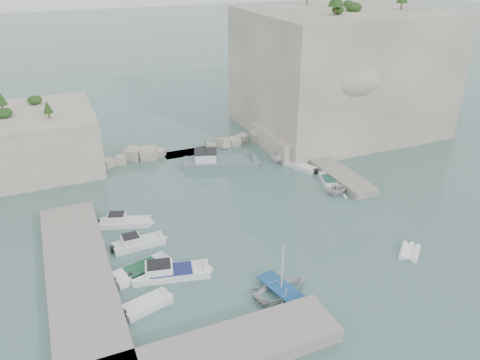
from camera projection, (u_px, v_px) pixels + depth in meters
name	position (u px, v px, depth m)	size (l,w,h in m)	color
ground	(265.00, 234.00, 44.62)	(400.00, 400.00, 0.00)	slate
cliff_east	(340.00, 71.00, 67.92)	(26.00, 22.00, 17.00)	beige
cliff_terrace	(293.00, 139.00, 63.49)	(8.00, 10.00, 2.50)	beige
outcrop_west	(27.00, 141.00, 56.67)	(16.00, 14.00, 7.00)	beige
quay_west	(80.00, 279.00, 37.58)	(5.00, 24.00, 1.10)	#9E9689
quay_south	(210.00, 355.00, 30.55)	(18.00, 4.00, 1.10)	#9E9689
ledge_east	(328.00, 167.00, 57.44)	(3.00, 16.00, 0.80)	#9E9689
breakwater	(186.00, 148.00, 62.11)	(28.00, 3.00, 1.40)	beige
motorboat_a	(125.00, 225.00, 46.04)	(5.46, 1.62, 1.40)	silver
motorboat_b	(139.00, 246.00, 42.79)	(5.11, 1.67, 1.40)	silver
motorboat_c	(142.00, 272.00, 39.29)	(5.46, 1.99, 0.70)	white
motorboat_d	(171.00, 275.00, 38.90)	(6.95, 2.07, 1.40)	white
motorboat_e	(147.00, 307.00, 35.47)	(4.02, 1.64, 0.70)	white
rowboat	(281.00, 293.00, 36.95)	(3.43, 4.80, 0.99)	silver
inflatable_dinghy	(409.00, 254.00, 41.70)	(2.91, 1.41, 0.44)	white
tender_east_a	(337.00, 194.00, 51.92)	(2.75, 3.18, 1.68)	silver
tender_east_b	(329.00, 183.00, 54.32)	(4.39, 1.50, 0.70)	white
tender_east_c	(300.00, 168.00, 57.94)	(4.71, 1.52, 0.70)	silver
tender_east_d	(285.00, 161.00, 59.87)	(1.58, 4.19, 1.62)	silver
work_boat	(221.00, 166.00, 58.62)	(10.12, 2.99, 2.20)	slate
rowboat_mast	(282.00, 266.00, 35.80)	(0.10, 0.10, 4.20)	white
vegetation	(308.00, 3.00, 63.09)	(53.48, 13.88, 13.40)	#1E4219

